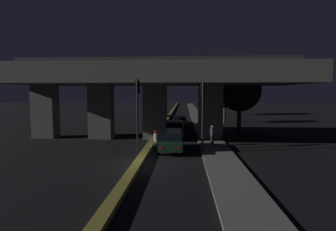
{
  "coord_description": "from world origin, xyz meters",
  "views": [
    {
      "loc": [
        2.78,
        -15.75,
        4.42
      ],
      "look_at": [
        0.41,
        22.82,
        1.07
      ],
      "focal_mm": 28.0,
      "sensor_mm": 36.0,
      "label": 1
    }
  ],
  "objects": [
    {
      "name": "car_dark_green_second",
      "position": [
        1.86,
        10.75,
        0.81
      ],
      "size": [
        2.06,
        4.75,
        1.57
      ],
      "rotation": [
        0.0,
        0.0,
        1.56
      ],
      "color": "black",
      "rests_on": "ground_plane"
    },
    {
      "name": "car_taxi_yellow_third",
      "position": [
        2.26,
        18.93,
        0.73
      ],
      "size": [
        2.12,
        4.44,
        1.43
      ],
      "rotation": [
        0.0,
        0.0,
        1.55
      ],
      "color": "gold",
      "rests_on": "ground_plane"
    },
    {
      "name": "elevated_overpass",
      "position": [
        -0.35,
        9.14,
        5.65
      ],
      "size": [
        27.28,
        9.71,
        7.82
      ],
      "color": "#5B5956",
      "rests_on": "ground_plane"
    },
    {
      "name": "median_divider",
      "position": [
        0.0,
        35.0,
        0.14
      ],
      "size": [
        0.56,
        126.0,
        0.27
      ],
      "primitive_type": "cube",
      "color": "olive",
      "rests_on": "ground_plane"
    },
    {
      "name": "pedestrian_on_sidewalk",
      "position": [
        5.14,
        6.1,
        0.93
      ],
      "size": [
        0.32,
        0.32,
        1.6
      ],
      "color": "black",
      "rests_on": "sidewalk_right"
    },
    {
      "name": "roadside_tree_kerbside_far",
      "position": [
        7.72,
        36.47,
        5.54
      ],
      "size": [
        4.51,
        4.51,
        7.81
      ],
      "color": "#2D2116",
      "rests_on": "ground_plane"
    },
    {
      "name": "street_lamp",
      "position": [
        4.53,
        20.0,
        5.05
      ],
      "size": [
        2.77,
        0.32,
        8.52
      ],
      "color": "#2D2D30",
      "rests_on": "ground_plane"
    },
    {
      "name": "motorcycle_white_filtering_near",
      "position": [
        0.57,
        4.49,
        0.62
      ],
      "size": [
        0.34,
        1.92,
        1.47
      ],
      "rotation": [
        0.0,
        0.0,
        1.64
      ],
      "color": "black",
      "rests_on": "ground_plane"
    },
    {
      "name": "sidewalk_right",
      "position": [
        5.21,
        28.0,
        0.06
      ],
      "size": [
        2.32,
        126.0,
        0.12
      ],
      "primitive_type": "cube",
      "color": "slate",
      "rests_on": "ground_plane"
    },
    {
      "name": "roadside_tree_kerbside_near",
      "position": [
        8.73,
        12.76,
        4.65
      ],
      "size": [
        4.49,
        4.49,
        6.92
      ],
      "color": "#38281C",
      "rests_on": "ground_plane"
    },
    {
      "name": "motorcycle_blue_filtering_mid",
      "position": [
        0.8,
        11.76,
        0.59
      ],
      "size": [
        0.32,
        1.83,
        1.39
      ],
      "rotation": [
        0.0,
        0.0,
        1.56
      ],
      "color": "black",
      "rests_on": "ground_plane"
    },
    {
      "name": "car_dark_green_lead",
      "position": [
        1.82,
        3.91,
        0.84
      ],
      "size": [
        1.94,
        4.27,
        1.58
      ],
      "rotation": [
        0.0,
        0.0,
        1.59
      ],
      "color": "black",
      "rests_on": "ground_plane"
    },
    {
      "name": "car_grey_lead_oncoming",
      "position": [
        -1.95,
        21.76,
        1.02
      ],
      "size": [
        2.08,
        4.16,
        1.97
      ],
      "rotation": [
        0.0,
        0.0,
        -1.56
      ],
      "color": "#515459",
      "rests_on": "ground_plane"
    },
    {
      "name": "traffic_light_left_of_median",
      "position": [
        -0.68,
        3.54,
        3.74
      ],
      "size": [
        0.3,
        0.49,
        5.52
      ],
      "color": "black",
      "rests_on": "ground_plane"
    },
    {
      "name": "roadside_tree_kerbside_mid",
      "position": [
        8.74,
        23.12,
        3.72
      ],
      "size": [
        3.04,
        3.04,
        5.27
      ],
      "color": "#38281C",
      "rests_on": "ground_plane"
    },
    {
      "name": "car_black_second_oncoming",
      "position": [
        -1.86,
        31.07,
        0.74
      ],
      "size": [
        2.05,
        4.57,
        1.4
      ],
      "rotation": [
        0.0,
        0.0,
        -1.56
      ],
      "color": "black",
      "rests_on": "ground_plane"
    },
    {
      "name": "ground_plane",
      "position": [
        0.0,
        0.0,
        0.0
      ],
      "size": [
        200.0,
        200.0,
        0.0
      ],
      "primitive_type": "plane",
      "color": "black"
    },
    {
      "name": "traffic_light_right_of_median",
      "position": [
        4.15,
        3.54,
        3.59
      ],
      "size": [
        0.3,
        0.49,
        5.28
      ],
      "color": "black",
      "rests_on": "ground_plane"
    }
  ]
}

